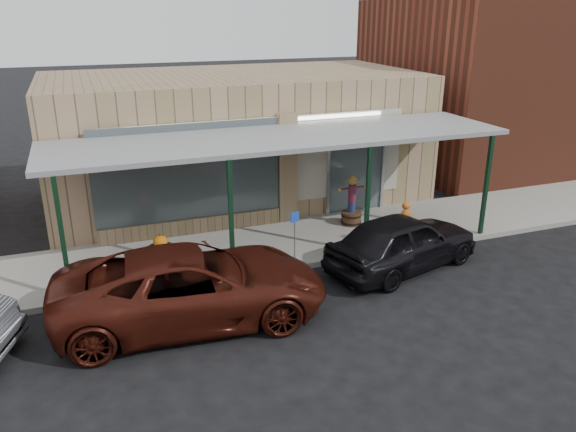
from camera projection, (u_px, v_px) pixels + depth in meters
name	position (u px, v px, depth m)	size (l,w,h in m)	color
ground	(338.00, 307.00, 12.40)	(120.00, 120.00, 0.00)	black
sidewalk	(282.00, 243.00, 15.53)	(40.00, 3.20, 0.15)	gray
storefront	(236.00, 138.00, 18.83)	(12.00, 6.25, 4.20)	tan
awning	(282.00, 139.00, 14.47)	(12.00, 3.00, 3.04)	slate
block_buildings_near	(281.00, 81.00, 19.82)	(61.00, 8.00, 8.00)	brown
barrel_scarecrow	(352.00, 208.00, 16.56)	(0.91, 0.71, 1.51)	#533321
barrel_pumpkin	(162.00, 253.00, 14.07)	(0.72, 0.72, 0.80)	#533321
handicap_sign	(295.00, 229.00, 14.14)	(0.26, 0.09, 1.27)	gray
parked_sedan	(403.00, 241.00, 14.01)	(4.54, 2.78, 1.46)	black
car_maroon	(192.00, 286.00, 11.66)	(2.60, 5.63, 1.57)	#43150D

